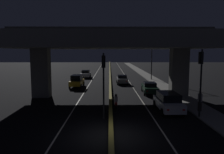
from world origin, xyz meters
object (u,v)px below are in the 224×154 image
Objects in this scene: car_dark_green_second at (150,88)px; motorcycle_red_filtering_near at (116,102)px; car_white_lead at (168,102)px; pedestrian_on_sidewalk at (200,101)px; car_silver_third at (122,79)px; car_taxi_yellow_lead_oncoming at (77,81)px; traffic_light_left_of_median at (104,74)px; street_lamp at (150,55)px; traffic_light_right_of_median at (201,72)px; car_white_second_oncoming at (86,74)px.

motorcycle_red_filtering_near is (-4.54, -7.58, -0.15)m from car_dark_green_second.
pedestrian_on_sidewalk is (2.66, -0.41, 0.12)m from car_white_lead.
car_silver_third is 7.81m from car_taxi_yellow_lead_oncoming.
car_taxi_yellow_lead_oncoming is (-4.48, 15.69, -2.60)m from traffic_light_left_of_median.
street_lamp is at bearing 90.59° from pedestrian_on_sidewalk.
traffic_light_right_of_median reaches higher than car_white_lead.
car_taxi_yellow_lead_oncoming is at bearing -146.64° from street_lamp.
street_lamp is 22.54m from motorcycle_red_filtering_near.
pedestrian_on_sidewalk is at bearing -162.32° from car_silver_third.
traffic_light_left_of_median is 0.63× the size of street_lamp.
car_white_second_oncoming reaches higher than car_dark_green_second.
motorcycle_red_filtering_near is at bearing 70.35° from traffic_light_left_of_median.
car_white_second_oncoming is (-12.60, 3.94, -4.03)m from street_lamp.
street_lamp is 4.73× the size of motorcycle_red_filtering_near.
pedestrian_on_sidewalk reaches higher than car_dark_green_second.
car_dark_green_second is (-0.08, 8.61, -0.14)m from car_white_lead.
car_silver_third is 16.15m from motorcycle_red_filtering_near.
car_white_second_oncoming is (0.00, 12.25, -0.17)m from car_taxi_yellow_lead_oncoming.
car_taxi_yellow_lead_oncoming is 2.31× the size of pedestrian_on_sidewalk.
car_dark_green_second is at bearing 100.88° from traffic_light_right_of_median.
car_taxi_yellow_lead_oncoming is (-10.17, 13.71, 0.06)m from car_white_lead.
street_lamp reaches higher than traffic_light_left_of_median.
car_white_lead is at bearing 171.23° from pedestrian_on_sidewalk.
street_lamp is at bearing -17.44° from motorcycle_red_filtering_near.
car_white_lead is at bearing -170.25° from car_silver_third.
motorcycle_red_filtering_near is at bearing -108.59° from street_lamp.
traffic_light_right_of_median is 3.98m from car_white_lead.
motorcycle_red_filtering_near is at bearing 77.22° from car_white_lead.
pedestrian_on_sidewalk is at bearing -160.43° from car_dark_green_second.
street_lamp is 2.01× the size of car_taxi_yellow_lead_oncoming.
car_white_lead is at bearing 134.64° from traffic_light_right_of_median.
traffic_light_left_of_median is 1.31× the size of car_silver_third.
car_dark_green_second is at bearing 106.93° from pedestrian_on_sidewalk.
traffic_light_right_of_median is 1.39× the size of car_silver_third.
car_white_second_oncoming is at bearing 162.63° from street_lamp.
car_silver_third is at bearing 118.24° from car_taxi_yellow_lead_oncoming.
traffic_light_left_of_median is 2.95× the size of pedestrian_on_sidewalk.
car_white_second_oncoming is at bearing -177.55° from car_taxi_yellow_lead_oncoming.
car_white_lead is 17.39m from car_silver_third.
pedestrian_on_sidewalk is (12.84, -14.12, 0.06)m from car_taxi_yellow_lead_oncoming.
car_dark_green_second is at bearing 65.64° from car_taxi_yellow_lead_oncoming.
motorcycle_red_filtering_near is (1.07, 3.00, -2.94)m from traffic_light_left_of_median.
car_white_second_oncoming is 2.41× the size of motorcycle_red_filtering_near.
motorcycle_red_filtering_near is 7.44m from pedestrian_on_sidewalk.
street_lamp is 1.80× the size of car_white_lead.
traffic_light_left_of_median is at bearing 161.50° from motorcycle_red_filtering_near.
traffic_light_right_of_median is at bearing -0.02° from traffic_light_left_of_median.
street_lamp is 14.23m from car_dark_green_second.
car_taxi_yellow_lead_oncoming is (-12.61, -8.30, -3.86)m from street_lamp.
traffic_light_right_of_median is 1.17× the size of car_dark_green_second.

